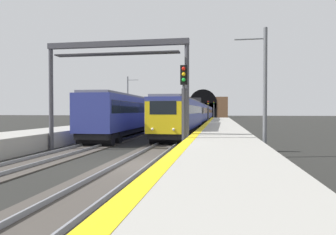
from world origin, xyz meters
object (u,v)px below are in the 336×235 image
Objects in this scene: overhead_signal_gantry at (116,67)px; catenary_mast_far at (265,91)px; train_adjacent_platform at (162,112)px; railway_signal_near at (184,102)px; catenary_mast_near at (128,101)px; train_main_approaching at (200,113)px; railway_signal_mid at (208,111)px; railway_signal_far at (214,108)px.

catenary_mast_far is at bearing -97.20° from overhead_signal_gantry.
overhead_signal_gantry is (-29.01, -2.60, 2.98)m from train_adjacent_platform.
overhead_signal_gantry is at bearing -113.84° from railway_signal_near.
train_adjacent_platform is 29.28m from overhead_signal_gantry.
catenary_mast_near is (2.54, 6.26, 1.96)m from train_adjacent_platform.
train_main_approaching is 8.25× the size of overhead_signal_gantry.
train_main_approaching is 15.09× the size of railway_signal_near.
railway_signal_near is 4.47m from catenary_mast_far.
railway_signal_mid is 0.47× the size of overhead_signal_gantry.
train_main_approaching is 41.03m from overhead_signal_gantry.
train_adjacent_platform is at bearing 5.11° from overhead_signal_gantry.
overhead_signal_gantry is at bearing -3.06° from railway_signal_far.
railway_signal_mid is 0.72× the size of railway_signal_far.
train_main_approaching is 42.44m from catenary_mast_far.
overhead_signal_gantry is (1.99, 4.51, 2.25)m from railway_signal_near.
railway_signal_far is 84.44m from overhead_signal_gantry.
catenary_mast_near is at bearing -81.68° from railway_signal_mid.
railway_signal_far is 0.64× the size of overhead_signal_gantry.
catenary_mast_near reaches higher than train_main_approaching.
train_adjacent_platform is at bearing -22.90° from train_main_approaching.
catenary_mast_near is at bearing -158.28° from railway_signal_near.
railway_signal_near is (-42.82, -1.92, 0.89)m from train_main_approaching.
overhead_signal_gantry is 32.79m from catenary_mast_near.
railway_signal_mid is (4.50, -7.11, 0.24)m from train_adjacent_platform.
railway_signal_near is at bearing 3.37° from train_main_approaching.
train_main_approaching reaches higher than railway_signal_mid.
railway_signal_near is at bearing -113.84° from overhead_signal_gantry.
catenary_mast_far is (-30.13, -11.45, 1.32)m from train_adjacent_platform.
catenary_mast_near is at bearing 66.71° from train_adjacent_platform.
train_main_approaching is at bearing -50.98° from catenary_mast_near.
train_adjacent_platform is at bearing -112.13° from catenary_mast_near.
train_adjacent_platform is 55.76m from railway_signal_far.
railway_signal_far is at bearing 178.28° from train_main_approaching.
catenary_mast_far is at bearing 7.14° from railway_signal_mid.
railway_signal_near is at bearing 0.00° from railway_signal_mid.
railway_signal_far is (55.29, -7.11, 1.23)m from train_adjacent_platform.
railway_signal_near is 0.55× the size of overhead_signal_gantry.
train_main_approaching is at bearing -2.53° from railway_signal_far.
overhead_signal_gantry is (-33.51, 4.51, 2.74)m from railway_signal_mid.
catenary_mast_far is (-41.95, -6.26, 1.48)m from train_main_approaching.
railway_signal_far is at bearing -14.22° from catenary_mast_near.
catenary_mast_far reaches higher than train_main_approaching.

